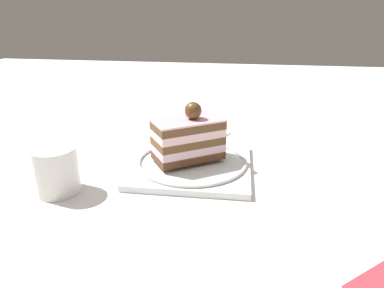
{
  "coord_description": "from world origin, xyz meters",
  "views": [
    {
      "loc": [
        -0.61,
        -0.11,
        0.28
      ],
      "look_at": [
        -0.02,
        -0.02,
        0.05
      ],
      "focal_mm": 33.34,
      "sensor_mm": 36.0,
      "label": 1
    }
  ],
  "objects_px": {
    "dessert_plate": "(192,164)",
    "drink_glass_near": "(56,171)",
    "fork": "(213,142)",
    "cake_slice": "(188,138)"
  },
  "relations": [
    {
      "from": "dessert_plate",
      "to": "cake_slice",
      "type": "relative_size",
      "value": 1.55
    },
    {
      "from": "fork",
      "to": "cake_slice",
      "type": "bearing_deg",
      "value": 155.16
    },
    {
      "from": "fork",
      "to": "drink_glass_near",
      "type": "height_order",
      "value": "drink_glass_near"
    },
    {
      "from": "dessert_plate",
      "to": "drink_glass_near",
      "type": "bearing_deg",
      "value": 120.34
    },
    {
      "from": "drink_glass_near",
      "to": "dessert_plate",
      "type": "bearing_deg",
      "value": -59.66
    },
    {
      "from": "cake_slice",
      "to": "fork",
      "type": "height_order",
      "value": "cake_slice"
    },
    {
      "from": "dessert_plate",
      "to": "fork",
      "type": "xyz_separation_m",
      "value": [
        0.09,
        -0.03,
        0.01
      ]
    },
    {
      "from": "cake_slice",
      "to": "fork",
      "type": "distance_m",
      "value": 0.1
    },
    {
      "from": "fork",
      "to": "drink_glass_near",
      "type": "bearing_deg",
      "value": 131.42
    },
    {
      "from": "dessert_plate",
      "to": "cake_slice",
      "type": "xyz_separation_m",
      "value": [
        0.0,
        0.01,
        0.05
      ]
    }
  ]
}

